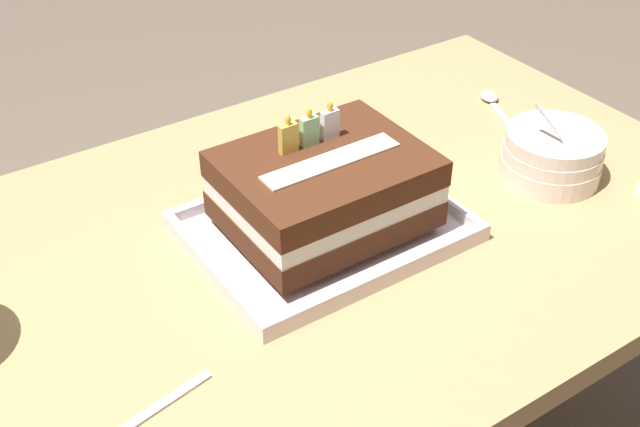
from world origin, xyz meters
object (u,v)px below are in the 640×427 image
object	(u,v)px
birthday_cake	(324,188)
serving_spoon_near_tray	(492,100)
foil_tray	(324,229)
bowl_stack	(552,155)

from	to	relation	value
birthday_cake	serving_spoon_near_tray	bearing A→B (deg)	17.90
foil_tray	birthday_cake	xyz separation A→B (m)	(0.00, 0.00, 0.06)
birthday_cake	bowl_stack	xyz separation A→B (m)	(0.34, -0.07, -0.04)
birthday_cake	serving_spoon_near_tray	xyz separation A→B (m)	(0.42, 0.14, -0.06)
serving_spoon_near_tray	bowl_stack	bearing A→B (deg)	-112.69
foil_tray	serving_spoon_near_tray	distance (m)	0.44
birthday_cake	bowl_stack	world-z (taller)	birthday_cake
birthday_cake	bowl_stack	bearing A→B (deg)	-10.98
foil_tray	serving_spoon_near_tray	size ratio (longest dim) A/B	2.43
serving_spoon_near_tray	foil_tray	bearing A→B (deg)	-162.08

